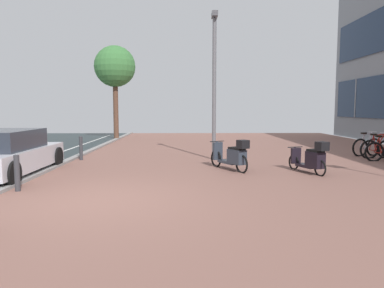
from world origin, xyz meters
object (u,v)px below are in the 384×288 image
Objects in this scene: bicycle_rack_04 at (383,151)px; bicycle_rack_05 at (378,149)px; lamp_post at (214,78)px; street_tree at (115,67)px; bicycle_rack_06 at (367,147)px; bollard_near at (17,173)px; scooter_mid at (233,156)px; parked_car_near at (5,154)px; bollard_far at (81,148)px; scooter_near at (312,159)px.

bicycle_rack_05 reaches higher than bicycle_rack_04.
bicycle_rack_04 is at bearing -5.06° from lamp_post.
street_tree is (-11.33, 8.54, 3.94)m from bicycle_rack_05.
lamp_post is 10.25m from street_tree.
bicycle_rack_06 is 1.66× the size of bollard_near.
bicycle_rack_05 is at bearing 75.31° from bicycle_rack_04.
bicycle_rack_06 is at bearing 29.77° from scooter_mid.
street_tree is 14.23m from bollard_near.
scooter_mid is 0.33× the size of lamp_post.
parked_car_near is at bearing -168.10° from bicycle_rack_04.
street_tree is at bearing 120.87° from lamp_post.
bicycle_rack_05 reaches higher than bollard_near.
bicycle_rack_06 reaches higher than bollard_near.
bicycle_rack_05 is at bearing 1.32° from bollard_far.
bicycle_rack_04 is at bearing 22.53° from bollard_near.
lamp_post is at bearing 174.94° from bicycle_rack_04.
bicycle_rack_05 is at bearing 1.67° from lamp_post.
lamp_post is 6.14× the size of bollard_far.
parked_car_near is at bearing -174.08° from scooter_mid.
bollard_far is (-5.16, 2.31, -0.02)m from scooter_mid.
lamp_post is (6.00, 3.04, 2.32)m from parked_car_near.
parked_car_near reaches higher than scooter_mid.
scooter_mid is (-5.75, -2.56, 0.09)m from bicycle_rack_05.
bicycle_rack_04 reaches higher than bollard_near.
bicycle_rack_04 is 15.00m from street_tree.
parked_car_near is at bearing -93.87° from street_tree.
lamp_post reaches higher than scooter_mid.
lamp_post is at bearing 46.10° from bollard_near.
lamp_post reaches higher than parked_car_near.
bicycle_rack_05 is 1.71× the size of bollard_near.
bollard_near is (0.42, -13.69, -3.88)m from street_tree.
lamp_post reaches higher than bollard_near.
bicycle_rack_06 is at bearing 8.25° from lamp_post.
bicycle_rack_04 is 0.27× the size of lamp_post.
bicycle_rack_04 is 5.86m from scooter_mid.
scooter_near is at bearing -21.35° from bollard_far.
bicycle_rack_04 is 11.61m from bollard_near.
bicycle_rack_05 is 0.70m from bicycle_rack_06.
bicycle_rack_05 is 4.74m from scooter_near.
bicycle_rack_05 is 1.03× the size of bicycle_rack_06.
bicycle_rack_04 is at bearing -104.69° from bicycle_rack_05.
scooter_near is 0.39× the size of parked_car_near.
street_tree is 6.82× the size of bollard_near.
street_tree is (-11.28, 7.83, 3.94)m from bicycle_rack_06.
bicycle_rack_05 reaches higher than scooter_mid.
street_tree reaches higher than parked_car_near.
bollard_near is (-10.86, -5.85, 0.06)m from bicycle_rack_06.
scooter_mid reaches higher than bollard_far.
bicycle_rack_06 is (-0.05, 0.70, -0.00)m from bicycle_rack_05.
scooter_near is (-3.58, -3.12, 0.08)m from bicycle_rack_05.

